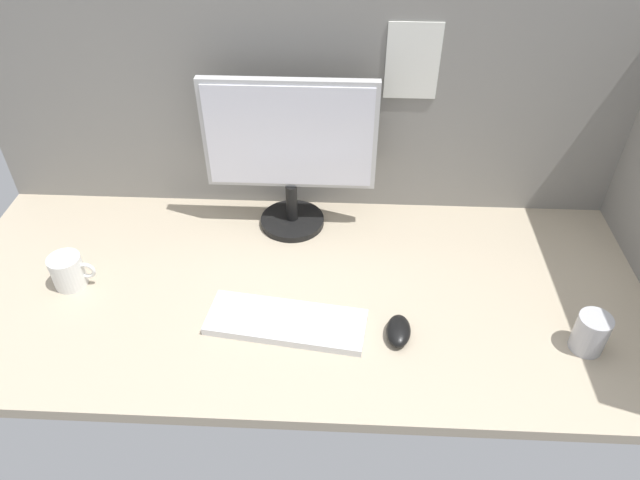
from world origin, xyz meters
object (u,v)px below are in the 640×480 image
(keyboard, at_px, (286,322))
(mouse, at_px, (398,331))
(mug_steel, at_px, (591,333))
(monitor, at_px, (290,149))
(mug_ceramic_white, at_px, (68,271))

(keyboard, xyz_separation_m, mouse, (0.26, -0.02, 0.01))
(keyboard, height_order, mug_steel, mug_steel)
(monitor, distance_m, mouse, 0.55)
(keyboard, bearing_deg, mouse, 2.97)
(mouse, height_order, mug_steel, mug_steel)
(monitor, relative_size, mug_steel, 4.77)
(mug_steel, bearing_deg, monitor, 148.43)
(mug_steel, xyz_separation_m, mug_ceramic_white, (-1.23, 0.15, -0.00))
(keyboard, distance_m, mug_steel, 0.68)
(mug_steel, distance_m, mug_ceramic_white, 1.24)
(mouse, bearing_deg, keyboard, -179.55)
(mouse, height_order, mug_ceramic_white, mug_ceramic_white)
(monitor, distance_m, mug_ceramic_white, 0.64)
(keyboard, xyz_separation_m, mug_steel, (0.68, -0.03, 0.04))
(keyboard, relative_size, mouse, 3.85)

